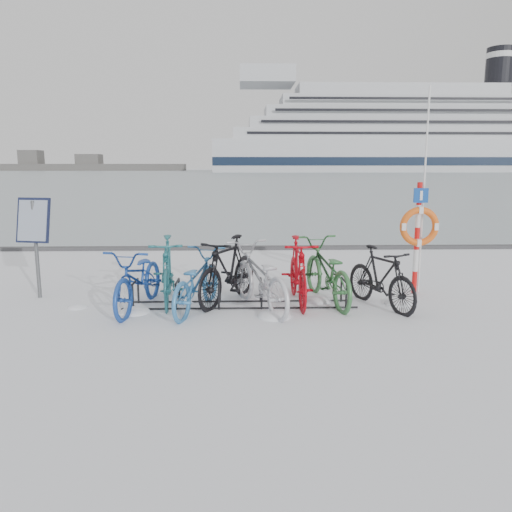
% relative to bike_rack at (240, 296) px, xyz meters
% --- Properties ---
extents(ground, '(900.00, 900.00, 0.00)m').
position_rel_bike_rack_xyz_m(ground, '(0.00, 0.00, -0.18)').
color(ground, white).
rests_on(ground, ground).
extents(ice_sheet, '(400.00, 298.00, 0.02)m').
position_rel_bike_rack_xyz_m(ice_sheet, '(0.00, 155.00, -0.17)').
color(ice_sheet, '#A6B3BB').
rests_on(ice_sheet, ground).
extents(quay_edge, '(400.00, 0.25, 0.10)m').
position_rel_bike_rack_xyz_m(quay_edge, '(0.00, 5.90, -0.13)').
color(quay_edge, '#3F3F42').
rests_on(quay_edge, ground).
extents(bike_rack, '(4.00, 0.48, 0.46)m').
position_rel_bike_rack_xyz_m(bike_rack, '(0.00, 0.00, 0.00)').
color(bike_rack, black).
rests_on(bike_rack, ground).
extents(info_board, '(0.65, 0.35, 1.83)m').
position_rel_bike_rack_xyz_m(info_board, '(-3.70, 0.63, 1.14)').
color(info_board, '#595B5E').
rests_on(info_board, ground).
extents(lifebuoy_station, '(0.73, 0.22, 3.81)m').
position_rel_bike_rack_xyz_m(lifebuoy_station, '(3.33, 0.75, 1.10)').
color(lifebuoy_station, red).
rests_on(lifebuoy_station, ground).
extents(cruise_ferry, '(144.37, 27.22, 47.44)m').
position_rel_bike_rack_xyz_m(cruise_ferry, '(60.35, 192.51, 12.74)').
color(cruise_ferry, silver).
rests_on(cruise_ferry, ground).
extents(shoreline, '(180.00, 12.00, 9.50)m').
position_rel_bike_rack_xyz_m(shoreline, '(-122.02, 260.00, 2.61)').
color(shoreline, '#4D4D4D').
rests_on(shoreline, ground).
extents(bike_0, '(1.04, 2.19, 1.10)m').
position_rel_bike_rack_xyz_m(bike_0, '(-1.71, -0.08, 0.37)').
color(bike_0, '#1B4096').
rests_on(bike_0, ground).
extents(bike_1, '(0.77, 2.04, 1.20)m').
position_rel_bike_rack_xyz_m(bike_1, '(-1.29, 0.31, 0.42)').
color(bike_1, '#22656C').
rests_on(bike_1, ground).
extents(bike_2, '(1.21, 2.11, 1.05)m').
position_rel_bike_rack_xyz_m(bike_2, '(-0.74, -0.22, 0.34)').
color(bike_2, teal).
rests_on(bike_2, ground).
extents(bike_3, '(1.43, 2.05, 1.21)m').
position_rel_bike_rack_xyz_m(bike_3, '(-0.22, 0.28, 0.42)').
color(bike_3, black).
rests_on(bike_3, ground).
extents(bike_4, '(1.50, 2.29, 1.14)m').
position_rel_bike_rack_xyz_m(bike_4, '(0.32, -0.16, 0.39)').
color(bike_4, silver).
rests_on(bike_4, ground).
extents(bike_5, '(0.60, 2.00, 1.20)m').
position_rel_bike_rack_xyz_m(bike_5, '(1.02, 0.20, 0.42)').
color(bike_5, '#B10812').
rests_on(bike_5, ground).
extents(bike_6, '(1.16, 2.30, 1.15)m').
position_rel_bike_rack_xyz_m(bike_6, '(1.53, 0.27, 0.40)').
color(bike_6, '#326D39').
rests_on(bike_6, ground).
extents(bike_7, '(1.17, 1.84, 1.07)m').
position_rel_bike_rack_xyz_m(bike_7, '(2.41, -0.11, 0.36)').
color(bike_7, black).
rests_on(bike_7, ground).
extents(snow_drifts, '(5.98, 1.58, 0.19)m').
position_rel_bike_rack_xyz_m(snow_drifts, '(0.25, -0.11, -0.18)').
color(snow_drifts, white).
rests_on(snow_drifts, ground).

